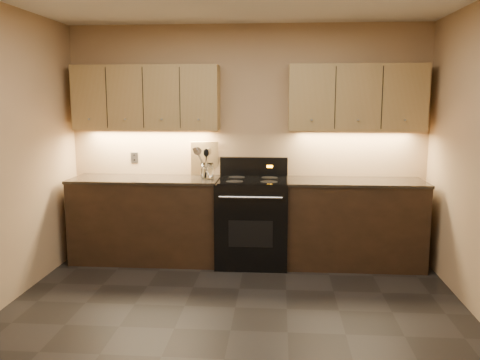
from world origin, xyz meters
name	(u,v)px	position (x,y,z in m)	size (l,w,h in m)	color
floor	(230,330)	(0.00, 0.00, 0.00)	(4.00, 4.00, 0.00)	black
wall_back	(247,143)	(0.00, 2.00, 1.30)	(4.00, 0.04, 2.60)	tan
counter_left	(147,219)	(-1.10, 1.70, 0.47)	(1.62, 0.62, 0.93)	black
counter_right	(354,223)	(1.18, 1.70, 0.47)	(1.46, 0.62, 0.93)	black
stove	(252,220)	(0.08, 1.68, 0.48)	(0.76, 0.68, 1.14)	black
upper_cab_left	(147,98)	(-1.10, 1.85, 1.80)	(1.60, 0.30, 0.70)	#A58952
upper_cab_right	(357,98)	(1.18, 1.85, 1.80)	(1.44, 0.30, 0.70)	#A58952
outlet_plate	(134,158)	(-1.30, 1.99, 1.12)	(0.09, 0.01, 0.12)	#B2B5BA
utensil_crock	(207,171)	(-0.42, 1.74, 1.01)	(0.15, 0.15, 0.17)	white
cutting_board	(204,158)	(-0.48, 1.95, 1.12)	(0.31, 0.02, 0.39)	#DBB675
wooden_spoon	(204,162)	(-0.45, 1.74, 1.10)	(0.06, 0.06, 0.31)	#DBB675
black_spoon	(206,163)	(-0.43, 1.76, 1.09)	(0.06, 0.06, 0.30)	black
steel_spatula	(209,160)	(-0.40, 1.75, 1.13)	(0.08, 0.08, 0.37)	silver
steel_skimmer	(210,162)	(-0.39, 1.71, 1.11)	(0.09, 0.09, 0.33)	silver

